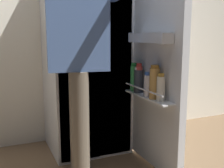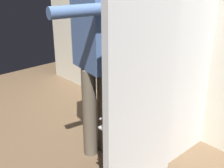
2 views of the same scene
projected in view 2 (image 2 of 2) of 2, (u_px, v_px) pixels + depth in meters
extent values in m
plane|color=brown|center=(113.00, 162.00, 2.47)|extent=(5.56, 5.56, 0.00)
cube|color=silver|center=(159.00, 58.00, 2.51)|extent=(0.65, 0.58, 1.62)
cube|color=white|center=(137.00, 65.00, 2.33)|extent=(0.61, 0.01, 1.58)
cube|color=white|center=(141.00, 51.00, 2.32)|extent=(0.57, 0.09, 0.01)
cube|color=silver|center=(143.00, 88.00, 1.88)|extent=(0.05, 0.64, 1.57)
cube|color=white|center=(133.00, 116.00, 2.02)|extent=(0.10, 0.55, 0.01)
cylinder|color=silver|center=(129.00, 107.00, 2.03)|extent=(0.01, 0.53, 0.01)
cube|color=white|center=(135.00, 57.00, 1.86)|extent=(0.09, 0.47, 0.07)
cylinder|color=green|center=(153.00, 94.00, 2.12)|extent=(0.05, 0.05, 0.20)
cylinder|color=#195B28|center=(154.00, 80.00, 2.08)|extent=(0.04, 0.04, 0.02)
cylinder|color=white|center=(132.00, 106.00, 1.99)|extent=(0.07, 0.07, 0.16)
cylinder|color=#335BB2|center=(133.00, 94.00, 1.95)|extent=(0.06, 0.06, 0.02)
cylinder|color=#DB4C47|center=(146.00, 97.00, 2.07)|extent=(0.05, 0.05, 0.21)
cylinder|color=#B22D28|center=(147.00, 82.00, 2.02)|extent=(0.04, 0.04, 0.02)
cylinder|color=#EDE5CC|center=(116.00, 112.00, 1.88)|extent=(0.06, 0.06, 0.17)
cylinder|color=#B78933|center=(116.00, 99.00, 1.85)|extent=(0.04, 0.04, 0.02)
cylinder|color=#333842|center=(147.00, 98.00, 2.08)|extent=(0.07, 0.07, 0.18)
cylinder|color=silver|center=(148.00, 86.00, 2.04)|extent=(0.06, 0.06, 0.02)
cylinder|color=tan|center=(124.00, 106.00, 1.92)|extent=(0.07, 0.07, 0.22)
cylinder|color=#996623|center=(125.00, 89.00, 1.88)|extent=(0.06, 0.06, 0.02)
cylinder|color=gold|center=(133.00, 42.00, 2.36)|extent=(0.09, 0.09, 0.10)
cylinder|color=#665B4C|center=(104.00, 109.00, 2.52)|extent=(0.12, 0.12, 0.79)
cylinder|color=#665B4C|center=(90.00, 113.00, 2.45)|extent=(0.12, 0.12, 0.79)
cube|color=#4C6BA3|center=(95.00, 33.00, 2.23)|extent=(0.43, 0.28, 0.56)
cylinder|color=#4C6BA3|center=(117.00, 34.00, 2.34)|extent=(0.08, 0.08, 0.53)
cylinder|color=#4C6BA3|center=(88.00, 10.00, 1.85)|extent=(0.17, 0.53, 0.08)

